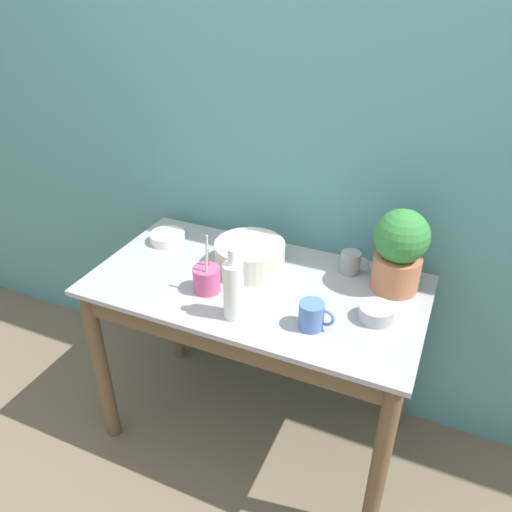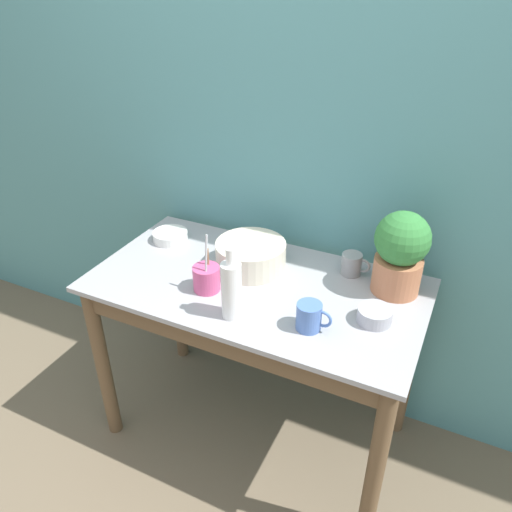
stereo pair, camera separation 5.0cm
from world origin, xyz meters
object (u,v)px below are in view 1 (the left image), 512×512
Objects in this scene: utensil_cup at (207,279)px; mug_blue at (312,315)px; mug_grey at (351,263)px; bowl_small_steel at (376,313)px; bowl_small_enamel_white at (167,237)px; potted_plant at (400,249)px; bottle_tall at (233,289)px; bowl_wash_large at (250,255)px.

mug_blue is at bearing -6.68° from utensil_cup.
bowl_small_steel is at bearing -58.87° from mug_grey.
utensil_cup reaches higher than bowl_small_enamel_white.
bowl_small_enamel_white is at bearing -174.23° from mug_grey.
potted_plant is at bearing 2.41° from bowl_small_enamel_white.
bowl_small_steel is 0.50× the size of utensil_cup.
bowl_small_steel reaches higher than bowl_small_enamel_white.
mug_grey is at bearing 121.13° from bowl_small_steel.
mug_grey is 0.93× the size of mug_blue.
bowl_wash_large is at bearing 104.67° from bottle_tall.
utensil_cup is at bearing 147.82° from bottle_tall.
potted_plant is at bearing 84.42° from bowl_small_steel.
bottle_tall is 0.20m from utensil_cup.
potted_plant is 0.42m from mug_blue.
bowl_small_enamel_white is at bearing -177.59° from potted_plant.
bowl_small_steel is at bearing 34.81° from mug_blue.
potted_plant is 0.70m from utensil_cup.
mug_blue is (-0.03, -0.38, 0.00)m from mug_grey.
utensil_cup is at bearing -143.50° from mug_grey.
mug_grey is 0.95× the size of bowl_small_steel.
mug_grey is 0.79m from bowl_small_enamel_white.
potted_plant is 0.26m from bowl_small_steel.
bottle_tall is 1.13× the size of utensil_cup.
bowl_small_enamel_white is at bearing 158.05° from mug_blue.
utensil_cup reaches higher than bowl_wash_large.
utensil_cup reaches higher than mug_blue.
bowl_small_enamel_white is (-0.75, 0.30, -0.03)m from mug_blue.
bowl_small_steel is 0.95m from bowl_small_enamel_white.
mug_grey is 0.75× the size of bowl_small_enamel_white.
potted_plant is 2.10× the size of bowl_small_enamel_white.
mug_blue reaches higher than mug_grey.
potted_plant reaches higher than mug_blue.
utensil_cup is at bearing -172.51° from bowl_small_steel.
potted_plant is 0.61m from bottle_tall.
bottle_tall reaches higher than bowl_small_enamel_white.
bottle_tall is at bearing -169.11° from mug_blue.
utensil_cup reaches higher than mug_grey.
mug_blue is 0.42m from utensil_cup.
bowl_wash_large is 0.32m from bottle_tall.
bottle_tall is (0.08, -0.31, 0.06)m from bowl_wash_large.
utensil_cup is (-0.08, -0.21, -0.00)m from bowl_wash_large.
bowl_wash_large reaches higher than mug_blue.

